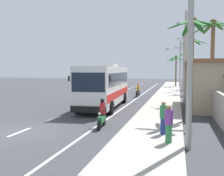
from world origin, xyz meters
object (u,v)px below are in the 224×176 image
object	(u,v)px
pedestrian_midwalk	(169,123)
palm_farthest	(192,46)
utility_pole_mid	(185,56)
palm_third	(193,53)
palm_second	(186,64)
palm_fourth	(176,63)
motorcycle_trailing	(102,116)
utility_pole_distant	(180,62)
utility_pole_far	(183,60)
palm_nearest	(213,47)
motorcycle_beside_bus	(138,92)
coach_bus_foreground	(105,85)
utility_pole_nearest	(188,28)
pedestrian_near_kerb	(163,117)

from	to	relation	value
pedestrian_midwalk	palm_farthest	size ratio (longest dim) A/B	0.25
utility_pole_mid	palm_third	xyz separation A→B (m)	(1.25, 10.84, 0.99)
palm_second	palm_fourth	xyz separation A→B (m)	(-1.66, 6.01, 0.30)
motorcycle_trailing	utility_pole_distant	xyz separation A→B (m)	(4.57, 40.98, 4.19)
utility_pole_distant	palm_third	distance (m)	18.57
motorcycle_trailing	utility_pole_far	xyz separation A→B (m)	(4.83, 26.31, 4.05)
palm_nearest	palm_third	world-z (taller)	palm_third
motorcycle_beside_bus	motorcycle_trailing	distance (m)	16.87
utility_pole_distant	palm_second	size ratio (longest dim) A/B	1.47
utility_pole_distant	palm_nearest	bearing A→B (deg)	-86.11
motorcycle_beside_bus	palm_nearest	xyz separation A→B (m)	(7.30, -8.88, 4.45)
coach_bus_foreground	palm_farthest	distance (m)	8.88
utility_pole_distant	utility_pole_nearest	bearing A→B (deg)	-90.05
pedestrian_near_kerb	utility_pole_mid	world-z (taller)	utility_pole_mid
motorcycle_beside_bus	utility_pole_far	distance (m)	11.57
utility_pole_mid	coach_bus_foreground	bearing A→B (deg)	-150.80
utility_pole_nearest	utility_pole_distant	world-z (taller)	utility_pole_nearest
palm_third	palm_farthest	size ratio (longest dim) A/B	1.13
coach_bus_foreground	pedestrian_midwalk	bearing A→B (deg)	-60.85
palm_third	palm_nearest	bearing A→B (deg)	-87.03
pedestrian_midwalk	utility_pole_mid	distance (m)	14.80
utility_pole_distant	palm_nearest	xyz separation A→B (m)	(2.24, -32.99, 0.24)
palm_nearest	utility_pole_far	bearing A→B (deg)	96.18
palm_second	palm_farthest	size ratio (longest dim) A/B	0.95
palm_second	palm_fourth	bearing A→B (deg)	105.46
motorcycle_trailing	pedestrian_near_kerb	xyz separation A→B (m)	(3.51, -1.24, 0.31)
palm_nearest	palm_fourth	bearing A→B (deg)	96.18
motorcycle_trailing	utility_pole_far	bearing A→B (deg)	79.59
motorcycle_trailing	palm_third	bearing A→B (deg)	74.90
utility_pole_nearest	palm_farthest	world-z (taller)	utility_pole_nearest
coach_bus_foreground	motorcycle_trailing	world-z (taller)	coach_bus_foreground
motorcycle_trailing	palm_fourth	distance (m)	36.41
palm_second	palm_fourth	world-z (taller)	palm_second
pedestrian_near_kerb	pedestrian_midwalk	bearing A→B (deg)	120.51
motorcycle_trailing	pedestrian_midwalk	size ratio (longest dim) A/B	1.20
palm_nearest	palm_third	size ratio (longest dim) A/B	0.97
motorcycle_trailing	pedestrian_midwalk	distance (m)	4.68
motorcycle_trailing	palm_farthest	size ratio (longest dim) A/B	0.29
pedestrian_midwalk	palm_second	xyz separation A→B (m)	(1.63, 32.69, 3.17)
palm_fourth	palm_second	bearing A→B (deg)	-74.54
pedestrian_near_kerb	palm_nearest	bearing A→B (deg)	-91.17
pedestrian_midwalk	palm_second	bearing A→B (deg)	-169.40
utility_pole_far	palm_third	world-z (taller)	utility_pole_far
coach_bus_foreground	palm_fourth	size ratio (longest dim) A/B	1.80
utility_pole_far	palm_farthest	size ratio (longest dim) A/B	1.33
utility_pole_far	utility_pole_nearest	bearing A→B (deg)	-90.58
motorcycle_beside_bus	motorcycle_trailing	bearing A→B (deg)	-88.36
pedestrian_near_kerb	utility_pole_mid	distance (m)	13.44
palm_fourth	palm_farthest	size ratio (longest dim) A/B	0.90
pedestrian_near_kerb	utility_pole_distant	world-z (taller)	utility_pole_distant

